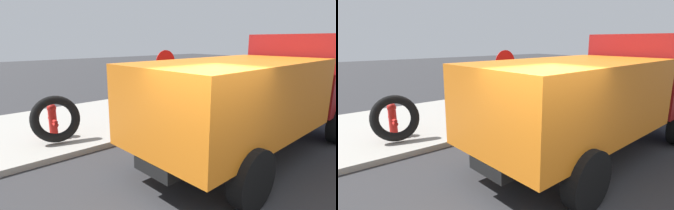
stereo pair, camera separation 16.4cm
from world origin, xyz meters
TOP-DOWN VIEW (x-y plane):
  - sidewalk_curb at (0.00, 6.50)m, footprint 36.00×5.00m
  - fire_hydrant at (-0.68, 5.52)m, footprint 0.26×0.58m
  - loose_tire at (-0.75, 5.00)m, footprint 1.39×0.96m
  - stop_sign at (2.55, 4.37)m, footprint 0.76×0.08m
  - dump_truck_orange at (3.24, 1.36)m, footprint 7.12×3.08m

SIDE VIEW (x-z plane):
  - sidewalk_curb at x=0.00m, z-range 0.00..0.15m
  - fire_hydrant at x=-0.68m, z-range 0.18..1.12m
  - loose_tire at x=-0.75m, z-range 0.15..1.42m
  - dump_truck_orange at x=3.24m, z-range 0.11..3.11m
  - stop_sign at x=2.55m, z-range 0.62..3.00m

